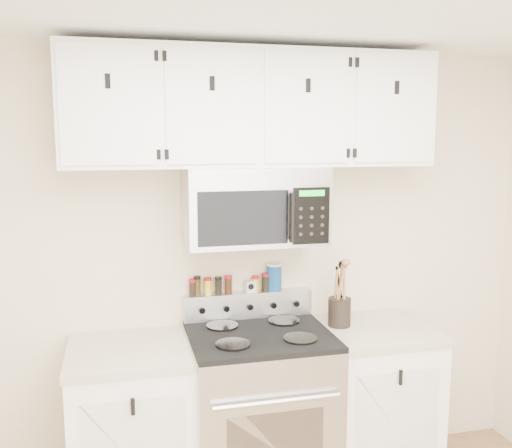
{
  "coord_description": "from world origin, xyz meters",
  "views": [
    {
      "loc": [
        -0.73,
        -1.45,
        2.0
      ],
      "look_at": [
        -0.02,
        1.45,
        1.54
      ],
      "focal_mm": 40.0,
      "sensor_mm": 36.0,
      "label": 1
    }
  ],
  "objects_px": {
    "salt_canister": "(274,277)",
    "range": "(260,413)",
    "microwave": "(254,205)",
    "utensil_crock": "(339,310)"
  },
  "relations": [
    {
      "from": "microwave",
      "to": "salt_canister",
      "type": "relative_size",
      "value": 4.68
    },
    {
      "from": "utensil_crock",
      "to": "salt_canister",
      "type": "height_order",
      "value": "utensil_crock"
    },
    {
      "from": "utensil_crock",
      "to": "salt_canister",
      "type": "bearing_deg",
      "value": 149.98
    },
    {
      "from": "salt_canister",
      "to": "range",
      "type": "bearing_deg",
      "value": -119.27
    },
    {
      "from": "range",
      "to": "microwave",
      "type": "relative_size",
      "value": 1.45
    },
    {
      "from": "microwave",
      "to": "utensil_crock",
      "type": "xyz_separation_m",
      "value": [
        0.49,
        -0.04,
        -0.61
      ]
    },
    {
      "from": "microwave",
      "to": "utensil_crock",
      "type": "distance_m",
      "value": 0.79
    },
    {
      "from": "range",
      "to": "microwave",
      "type": "distance_m",
      "value": 1.15
    },
    {
      "from": "microwave",
      "to": "salt_canister",
      "type": "distance_m",
      "value": 0.5
    },
    {
      "from": "utensil_crock",
      "to": "salt_canister",
      "type": "relative_size",
      "value": 2.34
    }
  ]
}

